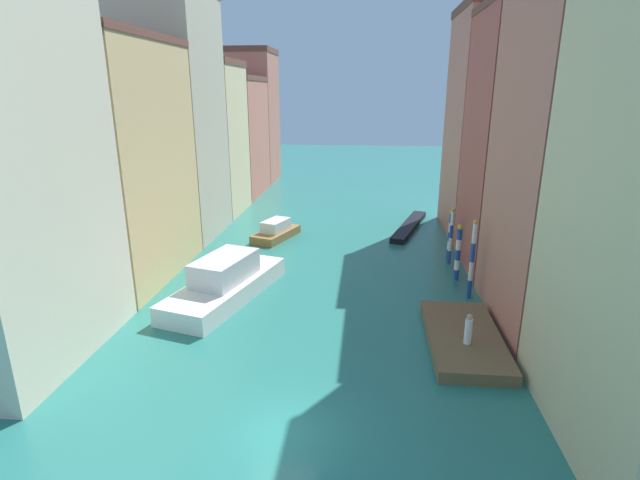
{
  "coord_description": "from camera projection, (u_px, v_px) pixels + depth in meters",
  "views": [
    {
      "loc": [
        2.97,
        -14.75,
        12.29
      ],
      "look_at": [
        -0.49,
        19.86,
        1.5
      ],
      "focal_mm": 26.96,
      "sensor_mm": 36.0,
      "label": 1
    }
  ],
  "objects": [
    {
      "name": "building_left_3",
      "position": [
        205.0,
        138.0,
        49.28
      ],
      "size": [
        7.44,
        8.0,
        15.31
      ],
      "color": "beige",
      "rests_on": "ground"
    },
    {
      "name": "building_left_1",
      "position": [
        112.0,
        161.0,
        31.5
      ],
      "size": [
        7.44,
        11.56,
        15.76
      ],
      "color": "#DBB77A",
      "rests_on": "ground"
    },
    {
      "name": "vaporetto_white",
      "position": [
        226.0,
        282.0,
        29.71
      ],
      "size": [
        5.86,
        10.48,
        2.66
      ],
      "color": "white",
      "rests_on": "ground"
    },
    {
      "name": "mooring_pole_0",
      "position": [
        472.0,
        259.0,
        29.09
      ],
      "size": [
        0.29,
        0.29,
        5.03
      ],
      "color": "#1E479E",
      "rests_on": "ground"
    },
    {
      "name": "mooring_pole_2",
      "position": [
        451.0,
        236.0,
        35.23
      ],
      "size": [
        0.26,
        0.26,
        4.19
      ],
      "color": "#1E479E",
      "rests_on": "ground"
    },
    {
      "name": "building_left_5",
      "position": [
        249.0,
        116.0,
        67.05
      ],
      "size": [
        7.44,
        8.02,
        17.85
      ],
      "color": "#C6705B",
      "rests_on": "ground"
    },
    {
      "name": "building_left_2",
      "position": [
        170.0,
        118.0,
        40.53
      ],
      "size": [
        7.44,
        8.81,
        20.24
      ],
      "color": "#BCB299",
      "rests_on": "ground"
    },
    {
      "name": "person_on_dock",
      "position": [
        468.0,
        330.0,
        23.08
      ],
      "size": [
        0.36,
        0.36,
        1.55
      ],
      "color": "white",
      "rests_on": "waterfront_dock"
    },
    {
      "name": "building_right_3",
      "position": [
        495.0,
        124.0,
        41.32
      ],
      "size": [
        7.44,
        9.71,
        19.14
      ],
      "color": "#C6705B",
      "rests_on": "ground"
    },
    {
      "name": "ground_plane",
      "position": [
        331.0,
        241.0,
        41.23
      ],
      "size": [
        154.0,
        154.0,
        0.0
      ],
      "primitive_type": "plane",
      "color": "#28756B"
    },
    {
      "name": "building_left_4",
      "position": [
        231.0,
        136.0,
        58.56
      ],
      "size": [
        7.44,
        10.91,
        14.03
      ],
      "color": "#C6705B",
      "rests_on": "ground"
    },
    {
      "name": "building_right_2",
      "position": [
        527.0,
        142.0,
        32.87
      ],
      "size": [
        7.44,
        8.41,
        17.89
      ],
      "color": "#B25147",
      "rests_on": "ground"
    },
    {
      "name": "mooring_pole_3",
      "position": [
        450.0,
        234.0,
        36.37
      ],
      "size": [
        0.31,
        0.31,
        3.78
      ],
      "color": "#1E479E",
      "rests_on": "ground"
    },
    {
      "name": "building_right_1",
      "position": [
        590.0,
        123.0,
        23.62
      ],
      "size": [
        7.44,
        9.6,
        21.61
      ],
      "color": "#C6705B",
      "rests_on": "ground"
    },
    {
      "name": "motorboat_0",
      "position": [
        276.0,
        231.0,
        41.83
      ],
      "size": [
        3.79,
        5.54,
        1.64
      ],
      "color": "olive",
      "rests_on": "ground"
    },
    {
      "name": "mooring_pole_1",
      "position": [
        458.0,
        252.0,
        32.21
      ],
      "size": [
        0.38,
        0.38,
        3.89
      ],
      "color": "#1E479E",
      "rests_on": "ground"
    },
    {
      "name": "gondola_black",
      "position": [
        409.0,
        226.0,
        44.78
      ],
      "size": [
        4.07,
        10.36,
        0.5
      ],
      "color": "black",
      "rests_on": "ground"
    },
    {
      "name": "waterfront_dock",
      "position": [
        464.0,
        338.0,
        24.39
      ],
      "size": [
        3.56,
        7.57,
        0.6
      ],
      "color": "brown",
      "rests_on": "ground"
    }
  ]
}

